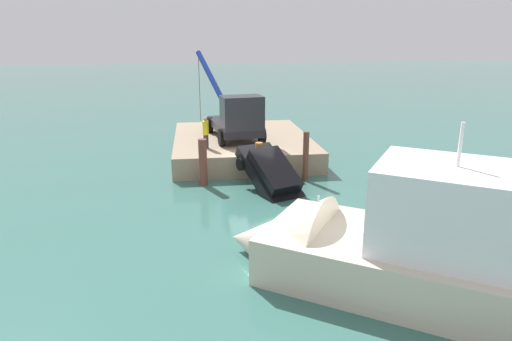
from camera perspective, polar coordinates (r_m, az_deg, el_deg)
ground at (r=23.59m, az=-0.42°, el=-1.26°), size 200.00×200.00×0.00m
dock at (r=28.59m, az=-1.84°, el=3.22°), size 10.14×8.35×1.21m
crane_truck at (r=27.10m, az=-2.53°, el=6.69°), size 8.48×3.84×5.08m
dock_worker at (r=25.32m, az=-6.39°, el=4.82°), size 0.34×0.34×1.75m
salvaged_car at (r=21.74m, az=2.28°, el=-0.98°), size 4.77×3.48×3.04m
moored_yacht at (r=14.45m, az=14.98°, el=-10.36°), size 9.65×11.56×6.72m
piling_near at (r=22.71m, az=-6.74°, el=1.04°), size 0.42×0.42×2.38m
piling_mid at (r=22.83m, az=0.38°, el=0.93°), size 0.38×0.38×2.15m
piling_far at (r=23.37m, az=6.32°, el=1.79°), size 0.31×0.31×2.60m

